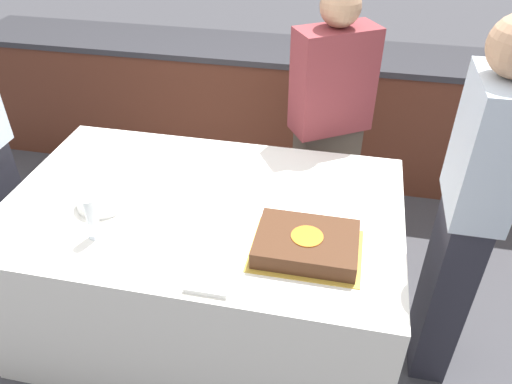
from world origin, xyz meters
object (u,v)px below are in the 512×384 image
object	(u,v)px
cake	(307,244)
person_seated_right	(467,216)
wine_glass	(91,213)
person_cutting_cake	(329,128)
plate_stack	(102,201)

from	to	relation	value
cake	person_seated_right	xyz separation A→B (m)	(0.61, 0.22, 0.07)
wine_glass	person_seated_right	size ratio (longest dim) A/B	0.11
cake	person_cutting_cake	bearing A→B (deg)	90.00
plate_stack	person_seated_right	distance (m)	1.54
wine_glass	plate_stack	bearing A→B (deg)	108.77
person_cutting_cake	plate_stack	bearing A→B (deg)	11.04
plate_stack	wine_glass	distance (m)	0.23
cake	plate_stack	world-z (taller)	cake
cake	wine_glass	size ratio (longest dim) A/B	2.35
plate_stack	wine_glass	xyz separation A→B (m)	(0.07, -0.20, 0.10)
plate_stack	person_seated_right	xyz separation A→B (m)	(1.54, 0.10, 0.08)
person_cutting_cake	cake	bearing A→B (deg)	57.45
cake	wine_glass	bearing A→B (deg)	-174.25
person_seated_right	plate_stack	bearing A→B (deg)	-86.18
cake	plate_stack	distance (m)	0.93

